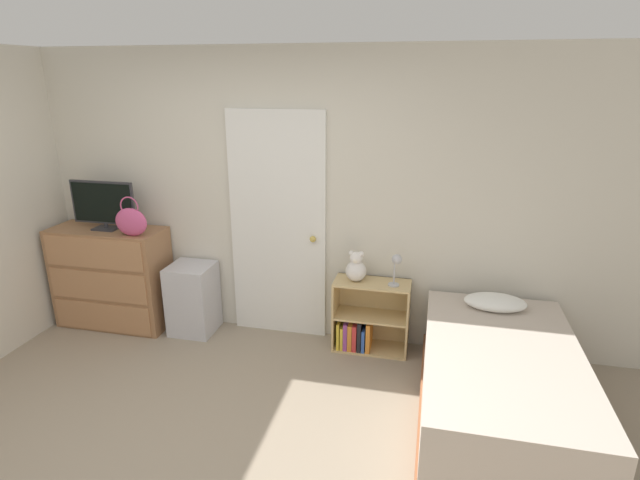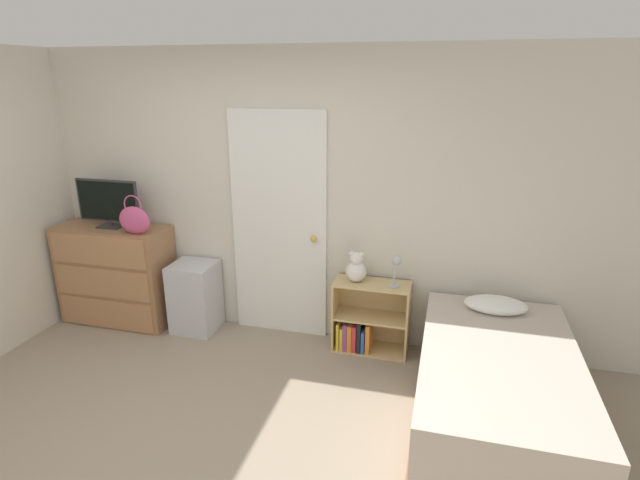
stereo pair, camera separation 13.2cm
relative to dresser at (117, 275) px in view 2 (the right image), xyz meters
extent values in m
plane|color=gray|center=(1.46, -1.71, -0.48)|extent=(16.00, 16.00, 0.00)
cube|color=beige|center=(1.46, 0.27, 0.80)|extent=(10.00, 0.06, 2.55)
cube|color=white|center=(1.60, 0.22, 0.54)|extent=(0.87, 0.04, 2.05)
sphere|color=gold|center=(1.93, 0.17, 0.47)|extent=(0.06, 0.06, 0.06)
cube|color=#996B47|center=(0.00, 0.00, 0.00)|extent=(1.06, 0.43, 0.96)
cube|color=#AB774F|center=(0.00, -0.21, -0.32)|extent=(0.98, 0.01, 0.28)
cube|color=#AB774F|center=(0.00, -0.21, 0.00)|extent=(0.98, 0.01, 0.28)
cube|color=#AB774F|center=(0.00, -0.21, 0.32)|extent=(0.98, 0.01, 0.28)
cube|color=#2D2D33|center=(0.01, 0.00, 0.49)|extent=(0.22, 0.16, 0.01)
cylinder|color=#2D2D33|center=(0.01, 0.00, 0.51)|extent=(0.04, 0.04, 0.04)
cube|color=#2D2D33|center=(0.01, 0.00, 0.73)|extent=(0.63, 0.02, 0.39)
cube|color=black|center=(0.01, -0.01, 0.73)|extent=(0.59, 0.01, 0.36)
ellipsoid|color=#C64C7F|center=(0.36, -0.12, 0.61)|extent=(0.30, 0.11, 0.25)
torus|color=#C64C7F|center=(0.36, -0.12, 0.75)|extent=(0.18, 0.01, 0.18)
cube|color=silver|center=(0.81, 0.03, -0.15)|extent=(0.39, 0.38, 0.66)
cube|color=tan|center=(2.16, 0.07, -0.16)|extent=(0.02, 0.29, 0.64)
cube|color=tan|center=(2.79, 0.07, -0.16)|extent=(0.02, 0.29, 0.64)
cube|color=tan|center=(2.47, 0.07, -0.47)|extent=(0.61, 0.29, 0.02)
cube|color=tan|center=(2.47, 0.07, -0.16)|extent=(0.61, 0.29, 0.02)
cube|color=tan|center=(2.47, 0.07, 0.15)|extent=(0.61, 0.29, 0.02)
cube|color=tan|center=(2.47, 0.21, -0.16)|extent=(0.65, 0.01, 0.64)
cube|color=gold|center=(2.20, 0.04, -0.34)|extent=(0.02, 0.20, 0.25)
cube|color=gold|center=(2.23, 0.03, -0.36)|extent=(0.03, 0.20, 0.21)
cube|color=#8C3F8C|center=(2.27, 0.02, -0.34)|extent=(0.03, 0.17, 0.25)
cube|color=orange|center=(2.31, 0.06, -0.34)|extent=(0.04, 0.25, 0.24)
cube|color=red|center=(2.35, 0.02, -0.34)|extent=(0.04, 0.17, 0.24)
cube|color=black|center=(2.39, 0.02, -0.32)|extent=(0.03, 0.17, 0.27)
cube|color=#3359B2|center=(2.42, 0.05, -0.36)|extent=(0.03, 0.24, 0.20)
cube|color=orange|center=(2.46, 0.05, -0.33)|extent=(0.04, 0.24, 0.27)
sphere|color=silver|center=(2.33, 0.07, 0.25)|extent=(0.18, 0.18, 0.18)
sphere|color=silver|center=(2.33, 0.07, 0.36)|extent=(0.11, 0.11, 0.11)
sphere|color=silver|center=(2.33, 0.03, 0.35)|extent=(0.04, 0.04, 0.04)
sphere|color=silver|center=(2.29, 0.07, 0.40)|extent=(0.05, 0.05, 0.05)
sphere|color=silver|center=(2.37, 0.07, 0.40)|extent=(0.05, 0.05, 0.05)
cylinder|color=#B2B2B7|center=(2.65, 0.04, 0.16)|extent=(0.09, 0.09, 0.01)
cylinder|color=#B2B2B7|center=(2.65, 0.04, 0.27)|extent=(0.01, 0.01, 0.20)
sphere|color=#B2B2B7|center=(2.67, 0.03, 0.40)|extent=(0.08, 0.08, 0.08)
cube|color=brown|center=(3.46, -0.70, -0.42)|extent=(1.06, 1.84, 0.12)
cube|color=beige|center=(3.46, -0.70, -0.14)|extent=(1.03, 1.79, 0.44)
ellipsoid|color=white|center=(3.46, -0.04, 0.13)|extent=(0.48, 0.28, 0.12)
camera|label=1|loc=(2.92, -3.84, 1.83)|focal=28.00mm
camera|label=2|loc=(3.04, -3.80, 1.83)|focal=28.00mm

